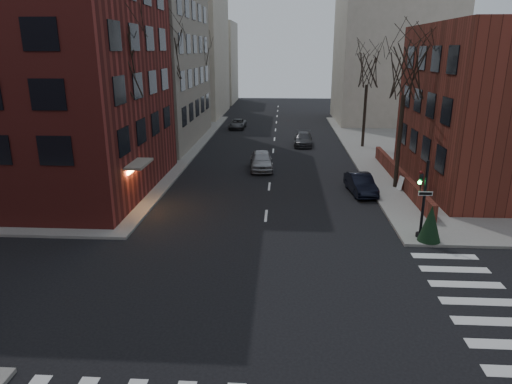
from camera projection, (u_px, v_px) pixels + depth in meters
The scene contains 20 objects.
ground at pixel (252, 340), 15.27m from camera, with size 160.00×160.00×0.00m, color black.
building_left_brick at pixel (28, 55), 29.18m from camera, with size 15.00×15.00×18.00m, color maroon.
low_wall_right at pixel (399, 176), 32.65m from camera, with size 0.35×16.00×1.00m, color maroon.
building_distant_la at pixel (174, 52), 65.84m from camera, with size 14.00×16.00×18.00m, color beige.
building_distant_ra at pixel (392, 60), 59.67m from camera, with size 14.00×14.00×16.00m, color beige.
building_distant_lb at pixel (207, 63), 82.52m from camera, with size 10.00×12.00×14.00m, color beige.
traffic_signal at pixel (422, 204), 22.82m from camera, with size 0.76×0.44×4.00m.
tree_left_a at pixel (118, 65), 26.58m from camera, with size 4.18×4.18×10.26m.
tree_left_b at pixel (168, 55), 37.88m from camera, with size 4.40×4.40×10.80m.
tree_left_c at pixel (198, 61), 51.48m from camera, with size 3.96×3.96×9.72m.
tree_right_a at pixel (406, 70), 29.53m from camera, with size 3.96×3.96×9.72m.
tree_right_b at pixel (368, 69), 43.00m from camera, with size 3.74×3.74×9.18m.
streetlamp_near at pixel (166, 118), 35.43m from camera, with size 0.36×0.36×6.28m.
streetlamp_far at pixel (207, 94), 54.49m from camera, with size 0.36×0.36×6.28m.
parked_sedan at pixel (361, 184), 30.69m from camera, with size 1.40×4.03×1.33m, color black.
car_lane_silver at pixel (261, 160), 36.85m from camera, with size 1.79×4.44×1.51m, color #97989C.
car_lane_gray at pixel (303, 139), 46.18m from camera, with size 1.80×4.42×1.28m, color #39393E.
car_lane_far at pixel (238, 124), 56.16m from camera, with size 1.87×4.05×1.13m, color #434348.
sandwich_board at pixel (403, 183), 31.01m from camera, with size 0.42×0.59×0.94m, color white.
evergreen_shrub at pixel (430, 223), 22.58m from camera, with size 1.12×1.12×1.86m, color black.
Camera 1 is at (0.90, -13.06, 9.30)m, focal length 32.00 mm.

